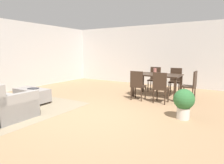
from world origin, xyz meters
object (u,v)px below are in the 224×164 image
at_px(dining_chair_near_left, 137,84).
at_px(dining_chair_far_left, 155,77).
at_px(dining_chair_head_east, 191,84).
at_px(potted_plant, 184,102).
at_px(dining_chair_far_right, 175,79).
at_px(book_on_ottoman, 33,88).
at_px(vase_centerpiece, 155,71).
at_px(dining_chair_near_right, 160,86).
at_px(dining_table, 157,77).
at_px(ottoman_table, 32,95).

relative_size(dining_chair_near_left, dining_chair_far_left, 1.00).
bearing_deg(dining_chair_head_east, potted_plant, -85.31).
xyz_separation_m(dining_chair_far_right, book_on_ottoman, (-3.22, -3.57, -0.08)).
relative_size(dining_chair_far_right, potted_plant, 1.34).
height_order(dining_chair_near_left, potted_plant, dining_chair_near_left).
distance_m(vase_centerpiece, potted_plant, 2.30).
relative_size(dining_chair_far_left, potted_plant, 1.34).
xyz_separation_m(dining_chair_near_right, book_on_ottoman, (-3.20, -1.90, -0.08)).
relative_size(dining_chair_head_east, book_on_ottoman, 3.54).
bearing_deg(book_on_ottoman, dining_chair_head_east, 35.39).
relative_size(book_on_ottoman, potted_plant, 0.38).
height_order(dining_chair_near_right, dining_chair_head_east, same).
bearing_deg(book_on_ottoman, dining_chair_far_right, 47.90).
bearing_deg(dining_chair_head_east, book_on_ottoman, -144.61).
distance_m(dining_chair_far_left, vase_centerpiece, 1.02).
xyz_separation_m(dining_chair_head_east, vase_centerpiece, (-1.16, -0.06, 0.34)).
relative_size(dining_table, dining_chair_far_left, 1.64).
bearing_deg(ottoman_table, dining_table, 43.50).
relative_size(ottoman_table, vase_centerpiece, 5.56).
relative_size(dining_chair_head_east, vase_centerpiece, 4.63).
bearing_deg(dining_chair_far_right, ottoman_table, -132.82).
relative_size(dining_chair_near_right, vase_centerpiece, 4.63).
xyz_separation_m(ottoman_table, potted_plant, (4.14, 0.88, 0.16)).
relative_size(dining_table, potted_plant, 2.19).
height_order(book_on_ottoman, potted_plant, potted_plant).
xyz_separation_m(dining_chair_near_right, potted_plant, (0.86, -1.02, -0.12)).
distance_m(ottoman_table, dining_chair_near_right, 3.80).
xyz_separation_m(dining_chair_near_left, vase_centerpiece, (0.28, 0.80, 0.34)).
xyz_separation_m(dining_chair_far_right, dining_chair_head_east, (0.68, -0.80, 0.00)).
xyz_separation_m(dining_chair_near_right, dining_chair_far_right, (0.03, 1.66, 0.00)).
distance_m(dining_chair_near_left, dining_chair_head_east, 1.67).
height_order(dining_table, vase_centerpiece, vase_centerpiece).
xyz_separation_m(dining_table, dining_chair_far_right, (0.40, 0.81, -0.15)).
bearing_deg(dining_chair_near_right, dining_chair_near_left, 179.02).
bearing_deg(vase_centerpiece, book_on_ottoman, -135.28).
bearing_deg(dining_chair_head_east, dining_chair_near_right, -129.17).
bearing_deg(dining_table, ottoman_table, -136.50).
xyz_separation_m(ottoman_table, dining_chair_far_left, (2.51, 3.63, 0.28)).
xyz_separation_m(dining_table, dining_chair_near_left, (-0.36, -0.84, -0.15)).
relative_size(dining_chair_far_left, dining_chair_far_right, 1.00).
bearing_deg(dining_chair_far_right, dining_chair_head_east, -49.75).
height_order(dining_chair_far_right, book_on_ottoman, dining_chair_far_right).
height_order(ottoman_table, dining_chair_far_right, dining_chair_far_right).
bearing_deg(dining_chair_near_right, vase_centerpiece, 119.31).
bearing_deg(book_on_ottoman, dining_chair_near_left, 37.87).
distance_m(dining_chair_far_right, potted_plant, 2.81).
relative_size(ottoman_table, dining_chair_far_right, 1.20).
bearing_deg(dining_table, dining_chair_near_left, -112.96).
xyz_separation_m(dining_chair_far_right, vase_centerpiece, (-0.48, -0.86, 0.34)).
height_order(dining_chair_far_left, potted_plant, dining_chair_far_left).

